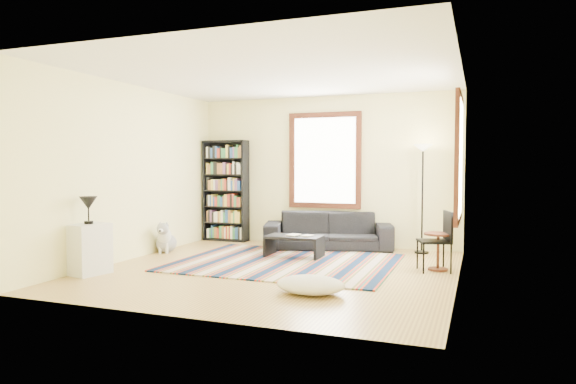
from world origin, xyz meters
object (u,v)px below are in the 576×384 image
(side_table, at_px, (438,252))
(dog, at_px, (166,237))
(floor_lamp, at_px, (422,199))
(coffee_table, at_px, (294,247))
(floor_cushion, at_px, (311,285))
(bookshelf, at_px, (226,191))
(folding_chair, at_px, (434,241))
(white_cabinet, at_px, (89,249))
(sofa, at_px, (328,230))

(side_table, relative_size, dog, 1.03)
(floor_lamp, height_order, side_table, floor_lamp)
(coffee_table, height_order, floor_cushion, coffee_table)
(bookshelf, distance_m, side_table, 4.54)
(bookshelf, xyz_separation_m, folding_chair, (4.16, -1.65, -0.57))
(dog, bearing_deg, side_table, -14.36)
(folding_chair, bearing_deg, white_cabinet, -176.98)
(sofa, bearing_deg, dog, -168.77)
(floor_cushion, bearing_deg, sofa, 102.48)
(side_table, bearing_deg, sofa, 147.44)
(sofa, height_order, floor_lamp, floor_lamp)
(coffee_table, distance_m, floor_lamp, 2.35)
(bookshelf, bearing_deg, folding_chair, -21.60)
(side_table, bearing_deg, coffee_table, 174.21)
(folding_chair, bearing_deg, sofa, 125.08)
(floor_cushion, distance_m, dog, 3.73)
(bookshelf, height_order, white_cabinet, bookshelf)
(floor_lamp, relative_size, dog, 3.55)
(coffee_table, xyz_separation_m, white_cabinet, (-2.22, -2.20, 0.17))
(sofa, bearing_deg, floor_lamp, -13.09)
(floor_cushion, distance_m, side_table, 2.32)
(sofa, xyz_separation_m, dog, (-2.53, -1.33, -0.07))
(sofa, distance_m, floor_lamp, 1.75)
(coffee_table, relative_size, folding_chair, 1.05)
(white_cabinet, bearing_deg, dog, 103.21)
(floor_lamp, height_order, dog, floor_lamp)
(bookshelf, relative_size, floor_lamp, 1.08)
(bookshelf, xyz_separation_m, white_cabinet, (-0.29, -3.52, -0.65))
(sofa, relative_size, coffee_table, 2.52)
(sofa, distance_m, floor_cushion, 3.28)
(sofa, relative_size, white_cabinet, 3.24)
(coffee_table, distance_m, white_cabinet, 3.13)
(folding_chair, bearing_deg, floor_cushion, -144.38)
(side_table, bearing_deg, floor_lamp, 104.97)
(sofa, relative_size, floor_lamp, 1.22)
(floor_lamp, bearing_deg, sofa, -176.51)
(floor_lamp, bearing_deg, white_cabinet, -140.96)
(sofa, relative_size, dog, 4.32)
(sofa, bearing_deg, side_table, -49.14)
(side_table, height_order, folding_chair, folding_chair)
(folding_chair, relative_size, white_cabinet, 1.23)
(floor_cushion, height_order, white_cabinet, white_cabinet)
(sofa, bearing_deg, bookshelf, 156.42)
(coffee_table, xyz_separation_m, folding_chair, (2.23, -0.33, 0.25))
(folding_chair, distance_m, dog, 4.49)
(floor_lamp, xyz_separation_m, folding_chair, (0.32, -1.48, -0.50))
(bookshelf, relative_size, coffee_table, 2.22)
(dog, bearing_deg, bookshelf, 63.39)
(coffee_table, distance_m, floor_cushion, 2.35)
(sofa, bearing_deg, coffee_table, -121.05)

